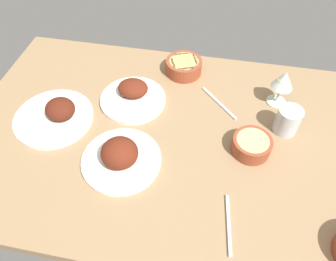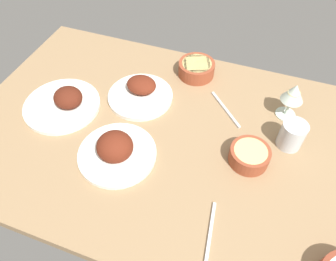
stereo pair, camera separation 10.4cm
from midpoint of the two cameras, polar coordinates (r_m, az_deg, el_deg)
name	(u,v)px [view 2 (the right image)]	position (r cm, az deg, el deg)	size (l,w,h in cm)	color
dining_table	(168,138)	(107.57, 2.78, -1.53)	(140.00, 90.00, 4.00)	#937551
plate_center_main	(141,92)	(117.08, -2.41, 6.87)	(24.01, 24.01, 7.02)	white
plate_near_viewer	(64,103)	(117.19, -15.93, 4.73)	(27.33, 27.33, 8.35)	white
plate_far_side	(116,150)	(98.31, -6.42, -3.75)	(24.98, 24.98, 9.98)	white
bowl_pasta	(197,68)	(126.77, 7.64, 10.98)	(14.15, 14.15, 5.69)	brown
bowl_potatoes	(249,155)	(101.76, 17.44, -4.48)	(12.47, 12.47, 5.31)	brown
wine_glass	(294,94)	(114.76, 24.29, 5.86)	(7.60, 7.60, 14.00)	silver
water_tumbler	(292,135)	(109.20, 24.14, -0.91)	(7.99, 7.99, 9.38)	silver
fork_loose	(225,109)	(116.00, 12.92, 3.64)	(18.99, 0.90, 0.80)	silver
spoon_loose	(210,232)	(89.65, 11.18, -17.87)	(17.42, 0.90, 0.80)	silver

